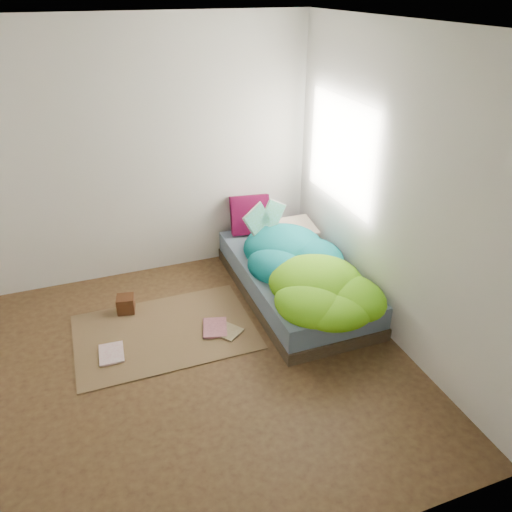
{
  "coord_description": "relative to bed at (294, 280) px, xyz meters",
  "views": [
    {
      "loc": [
        -0.65,
        -3.17,
        2.84
      ],
      "look_at": [
        0.82,
        0.75,
        0.51
      ],
      "focal_mm": 35.0,
      "sensor_mm": 36.0,
      "label": 1
    }
  ],
  "objects": [
    {
      "name": "floor_book_c",
      "position": [
        -0.94,
        -0.43,
        -0.15
      ],
      "size": [
        0.34,
        0.36,
        0.02
      ],
      "primitive_type": "imported",
      "rotation": [
        0.0,
        0.0,
        0.63
      ],
      "color": "tan",
      "rests_on": "rug"
    },
    {
      "name": "rug",
      "position": [
        -1.37,
        -0.17,
        -0.16
      ],
      "size": [
        1.6,
        1.1,
        0.01
      ],
      "primitive_type": "cube",
      "color": "brown",
      "rests_on": "ground"
    },
    {
      "name": "wooden_box",
      "position": [
        -1.65,
        0.28,
        -0.08
      ],
      "size": [
        0.19,
        0.19,
        0.16
      ],
      "primitive_type": "cube",
      "rotation": [
        0.0,
        0.0,
        -0.19
      ],
      "color": "#38190C",
      "rests_on": "rug"
    },
    {
      "name": "ground",
      "position": [
        -1.22,
        -0.72,
        -0.17
      ],
      "size": [
        3.5,
        3.5,
        0.0
      ],
      "primitive_type": "cube",
      "color": "#3E2618",
      "rests_on": "ground"
    },
    {
      "name": "pillow_magenta",
      "position": [
        -0.16,
        0.87,
        0.38
      ],
      "size": [
        0.44,
        0.2,
        0.43
      ],
      "primitive_type": "cube",
      "rotation": [
        0.0,
        0.0,
        -0.15
      ],
      "color": "#450424",
      "rests_on": "bed"
    },
    {
      "name": "open_book",
      "position": [
        -0.15,
        0.43,
        0.64
      ],
      "size": [
        0.44,
        0.21,
        0.26
      ],
      "primitive_type": null,
      "rotation": [
        0.0,
        0.0,
        0.29
      ],
      "color": "#2F802A",
      "rests_on": "duvet"
    },
    {
      "name": "room_walls",
      "position": [
        -1.21,
        -0.71,
        1.46
      ],
      "size": [
        3.54,
        3.54,
        2.62
      ],
      "color": "silver",
      "rests_on": "ground"
    },
    {
      "name": "duvet",
      "position": [
        0.0,
        -0.22,
        0.34
      ],
      "size": [
        0.96,
        1.84,
        0.34
      ],
      "primitive_type": null,
      "color": "#075870",
      "rests_on": "bed"
    },
    {
      "name": "floor_book_b",
      "position": [
        -1.03,
        -0.27,
        -0.14
      ],
      "size": [
        0.29,
        0.34,
        0.03
      ],
      "primitive_type": "imported",
      "rotation": [
        0.0,
        0.0,
        -0.27
      ],
      "color": "#BE6D80",
      "rests_on": "rug"
    },
    {
      "name": "bed",
      "position": [
        0.0,
        0.0,
        0.0
      ],
      "size": [
        1.0,
        2.0,
        0.34
      ],
      "color": "#31261B",
      "rests_on": "ground"
    },
    {
      "name": "floor_book_a",
      "position": [
        -1.97,
        -0.33,
        -0.15
      ],
      "size": [
        0.22,
        0.29,
        0.02
      ],
      "primitive_type": "imported",
      "rotation": [
        0.0,
        0.0,
        -0.06
      ],
      "color": "silver",
      "rests_on": "rug"
    },
    {
      "name": "pillow_floral",
      "position": [
        0.18,
        0.59,
        0.24
      ],
      "size": [
        0.61,
        0.38,
        0.14
      ],
      "primitive_type": "cube",
      "rotation": [
        0.0,
        0.0,
        0.0
      ],
      "color": "white",
      "rests_on": "bed"
    }
  ]
}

